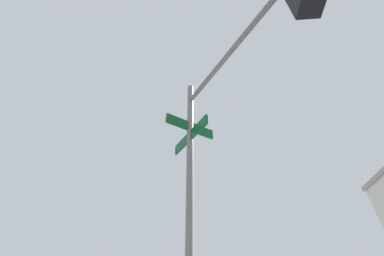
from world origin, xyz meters
name	(u,v)px	position (x,y,z in m)	size (l,w,h in m)	color
traffic_signal_near	(236,98)	(-5.72, -6.18, 3.55)	(2.85, 2.12, 5.01)	slate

